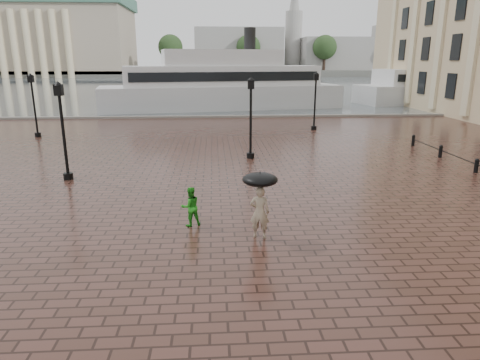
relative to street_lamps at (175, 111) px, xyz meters
The scene contains 13 objects.
ground 17.72m from the street_lamps, 85.10° to the right, with size 300.00×300.00×0.00m, color #3D241C.
harbour_water 74.55m from the street_lamps, 88.85° to the left, with size 240.00×240.00×0.00m, color #40484E.
quay_edge 14.76m from the street_lamps, 84.09° to the left, with size 80.00×0.60×0.30m, color slate.
far_shore 142.51m from the street_lamps, 89.40° to the left, with size 300.00×60.00×2.00m, color #4C4C47.
museum 138.40m from the street_lamps, 112.83° to the left, with size 57.00×32.50×26.00m.
distant_skyline 141.67m from the street_lamps, 69.46° to the left, with size 102.50×22.00×33.00m.
far_trees 120.72m from the street_lamps, 89.29° to the left, with size 188.00×8.00×13.50m.
street_lamps is the anchor object (origin of this frame).
adult_pedestrian 15.47m from the street_lamps, 75.68° to the right, with size 0.62×0.41×1.69m, color gray.
child_pedestrian 13.94m from the street_lamps, 83.42° to the right, with size 0.66×0.51×1.36m, color #20921B.
ferry_near 22.82m from the street_lamps, 81.30° to the left, with size 27.98×11.35×8.94m.
ferry_far 43.39m from the street_lamps, 40.10° to the left, with size 25.20×10.36×8.05m.
umbrella 15.40m from the street_lamps, 75.68° to the right, with size 1.10×1.10×1.14m.
Camera 1 is at (0.92, -9.97, 5.45)m, focal length 32.00 mm.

